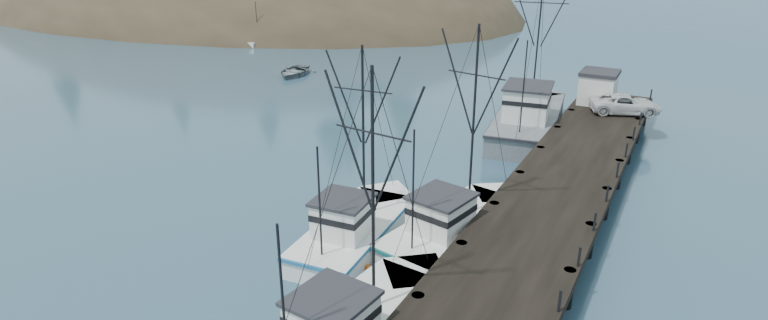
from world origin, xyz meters
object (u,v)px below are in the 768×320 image
at_px(trawler_mid, 357,228).
at_px(work_vessel, 529,118).
at_px(trawler_far, 457,225).
at_px(motorboat, 294,75).
at_px(pier, 562,184).
at_px(pier_shed, 598,87).
at_px(pickup_truck, 626,104).

xyz_separation_m(trawler_mid, work_vessel, (3.26, 22.81, 0.41)).
height_order(trawler_far, motorboat, trawler_far).
bearing_deg(trawler_far, work_vessel, 94.40).
relative_size(pier, motorboat, 7.60).
height_order(pier_shed, motorboat, pier_shed).
bearing_deg(pier_shed, pier, -86.30).
bearing_deg(trawler_mid, trawler_far, 30.76).
distance_m(pier, pickup_truck, 16.12).
relative_size(pier, trawler_far, 3.63).
xyz_separation_m(trawler_far, work_vessel, (-1.53, 19.96, 0.41)).
xyz_separation_m(work_vessel, motorboat, (-29.27, 6.95, -1.23)).
distance_m(work_vessel, pickup_truck, 7.70).
relative_size(pier_shed, motorboat, 0.55).
xyz_separation_m(trawler_mid, pier_shed, (7.85, 27.23, 2.60)).
xyz_separation_m(pier, work_vessel, (-5.75, 13.58, -0.46)).
distance_m(trawler_far, motorboat, 40.91).
bearing_deg(trawler_far, pickup_truck, 75.96).
bearing_deg(pier_shed, trawler_far, -97.13).
relative_size(pier, trawler_mid, 3.92).
bearing_deg(pickup_truck, trawler_far, 144.66).
bearing_deg(pickup_truck, pier_shed, 30.94).
bearing_deg(work_vessel, pier_shed, 43.95).
distance_m(pier_shed, motorboat, 34.12).
xyz_separation_m(pier, trawler_mid, (-9.01, -9.23, -0.87)).
distance_m(trawler_far, pickup_truck, 23.17).
xyz_separation_m(pier, pickup_truck, (1.39, 16.02, 1.08)).
relative_size(pickup_truck, motorboat, 0.96).
xyz_separation_m(pier_shed, pickup_truck, (2.55, -1.98, -0.65)).
height_order(pier, trawler_mid, trawler_mid).
bearing_deg(work_vessel, trawler_mid, -98.14).
height_order(pier_shed, pickup_truck, pier_shed).
bearing_deg(pier_shed, pickup_truck, -37.76).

